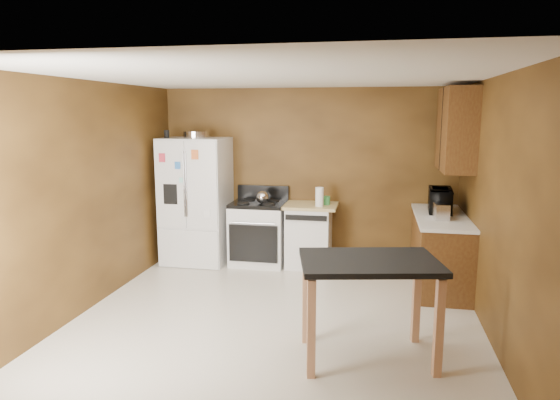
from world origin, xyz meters
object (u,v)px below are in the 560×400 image
(microwave, at_px, (440,201))
(pen_cup, at_px, (167,134))
(roasting_pan, at_px, (196,134))
(dishwasher, at_px, (309,235))
(refrigerator, at_px, (196,201))
(kettle, at_px, (262,197))
(paper_towel, at_px, (319,197))
(gas_range, at_px, (259,232))
(island, at_px, (369,276))
(green_canister, at_px, (326,200))
(toaster, at_px, (441,211))

(microwave, bearing_deg, pen_cup, 91.18)
(roasting_pan, xyz_separation_m, microwave, (3.33, -0.24, -0.81))
(dishwasher, bearing_deg, refrigerator, -177.02)
(kettle, bearing_deg, dishwasher, 9.73)
(pen_cup, bearing_deg, microwave, -1.71)
(pen_cup, height_order, kettle, pen_cup)
(paper_towel, bearing_deg, refrigerator, 178.84)
(kettle, distance_m, gas_range, 0.54)
(roasting_pan, height_order, kettle, roasting_pan)
(kettle, xyz_separation_m, paper_towel, (0.80, -0.01, 0.03))
(gas_range, bearing_deg, kettle, -48.92)
(roasting_pan, relative_size, dishwasher, 0.42)
(roasting_pan, bearing_deg, kettle, -4.36)
(island, bearing_deg, pen_cup, 139.92)
(roasting_pan, relative_size, microwave, 0.73)
(kettle, relative_size, dishwasher, 0.19)
(roasting_pan, height_order, refrigerator, roasting_pan)
(paper_towel, height_order, gas_range, paper_towel)
(green_canister, relative_size, refrigerator, 0.07)
(microwave, height_order, island, microwave)
(green_canister, height_order, microwave, microwave)
(kettle, relative_size, gas_range, 0.16)
(toaster, relative_size, microwave, 0.51)
(pen_cup, height_order, microwave, pen_cup)
(microwave, distance_m, dishwasher, 1.84)
(refrigerator, distance_m, dishwasher, 1.69)
(microwave, bearing_deg, dishwasher, 83.60)
(green_canister, bearing_deg, pen_cup, -175.06)
(microwave, bearing_deg, refrigerator, 89.54)
(roasting_pan, height_order, microwave, roasting_pan)
(toaster, relative_size, dishwasher, 0.29)
(green_canister, xyz_separation_m, microwave, (1.48, -0.31, 0.09))
(toaster, height_order, dishwasher, toaster)
(kettle, bearing_deg, pen_cup, -177.51)
(dishwasher, xyz_separation_m, island, (0.88, -2.60, 0.31))
(microwave, xyz_separation_m, island, (-0.84, -2.31, -0.28))
(paper_towel, relative_size, toaster, 1.01)
(kettle, distance_m, green_canister, 0.89)
(green_canister, distance_m, toaster, 1.63)
(toaster, height_order, microwave, microwave)
(kettle, height_order, toaster, toaster)
(gas_range, height_order, dishwasher, gas_range)
(gas_range, bearing_deg, island, -58.18)
(kettle, relative_size, green_canister, 1.48)
(paper_towel, relative_size, microwave, 0.52)
(microwave, distance_m, refrigerator, 3.36)
(gas_range, bearing_deg, toaster, -16.10)
(microwave, relative_size, dishwasher, 0.57)
(kettle, xyz_separation_m, island, (1.52, -2.48, -0.22))
(green_canister, xyz_separation_m, island, (0.64, -2.62, -0.19))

